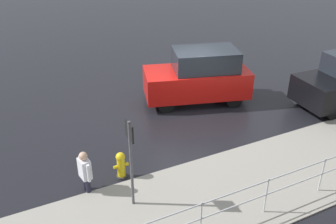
# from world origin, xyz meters

# --- Properties ---
(ground_plane) EXTENTS (60.00, 60.00, 0.00)m
(ground_plane) POSITION_xyz_m (0.00, 0.00, 0.00)
(ground_plane) COLOR black
(kerb_strip) EXTENTS (24.00, 3.20, 0.04)m
(kerb_strip) POSITION_xyz_m (0.00, 4.20, 0.02)
(kerb_strip) COLOR gray
(kerb_strip) RESTS_ON ground
(moving_hatchback) EXTENTS (4.22, 2.75, 2.06)m
(moving_hatchback) POSITION_xyz_m (-0.82, -0.84, 1.03)
(moving_hatchback) COLOR red
(moving_hatchback) RESTS_ON ground
(fire_hydrant) EXTENTS (0.42, 0.31, 0.80)m
(fire_hydrant) POSITION_xyz_m (3.48, 2.35, 0.40)
(fire_hydrant) COLOR gold
(fire_hydrant) RESTS_ON ground
(pedestrian) EXTENTS (0.29, 0.56, 1.22)m
(pedestrian) POSITION_xyz_m (4.50, 2.50, 0.68)
(pedestrian) COLOR silver
(pedestrian) RESTS_ON ground
(metal_railing) EXTENTS (9.04, 0.04, 1.05)m
(metal_railing) POSITION_xyz_m (-0.04, 5.21, 0.72)
(metal_railing) COLOR #B7BABF
(metal_railing) RESTS_ON ground
(sign_post) EXTENTS (0.07, 0.44, 2.40)m
(sign_post) POSITION_xyz_m (3.60, 3.52, 1.58)
(sign_post) COLOR #4C4C51
(sign_post) RESTS_ON ground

